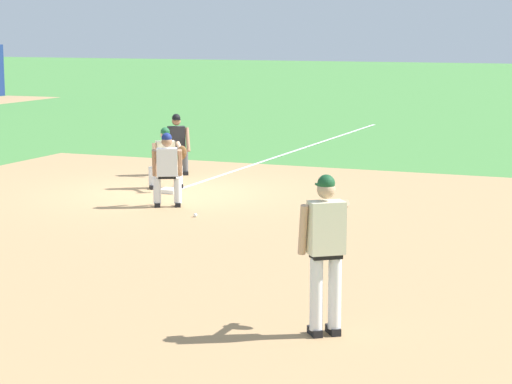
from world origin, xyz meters
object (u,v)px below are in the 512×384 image
at_px(first_base_bag, 169,191).
at_px(baseball, 195,215).
at_px(umpire, 177,142).
at_px(pitcher, 326,244).
at_px(first_baseman, 167,155).
at_px(baserunner, 167,167).

xyz_separation_m(first_base_bag, baseball, (-2.28, -1.70, -0.01)).
bearing_deg(umpire, pitcher, -145.68).
relative_size(baseball, first_baseman, 0.06).
xyz_separation_m(baseball, baserunner, (0.76, 0.96, 0.76)).
bearing_deg(baserunner, first_baseman, 27.37).
bearing_deg(baserunner, baseball, -128.18).
height_order(pitcher, umpire, pitcher).
bearing_deg(baseball, umpire, 30.30).
relative_size(first_base_bag, pitcher, 0.20).
xyz_separation_m(first_base_bag, pitcher, (-8.17, -6.18, 1.01)).
height_order(baseball, pitcher, pitcher).
height_order(baseball, first_baseman, first_baseman).
bearing_deg(umpire, first_base_bag, -156.81).
bearing_deg(first_baseman, baserunner, -152.63).
distance_m(pitcher, first_baseman, 10.80).
xyz_separation_m(first_base_bag, baserunner, (-1.52, -0.74, 0.75)).
distance_m(baseball, baserunner, 1.44).
xyz_separation_m(first_baseman, baserunner, (-1.99, -1.03, 0.06)).
bearing_deg(first_base_bag, baserunner, -154.09).
bearing_deg(first_base_bag, umpire, 23.19).
bearing_deg(first_base_bag, pitcher, -142.88).
height_order(first_base_bag, umpire, umpire).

